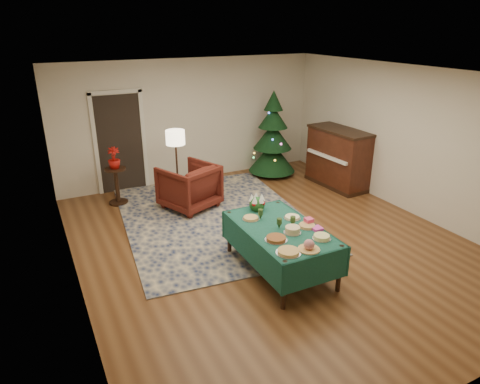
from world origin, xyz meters
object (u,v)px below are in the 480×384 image
piano (338,158)px  potted_plant (114,163)px  armchair (189,184)px  side_table (117,186)px  christmas_tree (273,138)px  floor_lamp (176,142)px  buffet_table (281,236)px  gift_box (309,221)px

piano → potted_plant: bearing=165.6°
piano → armchair: bearing=174.5°
side_table → christmas_tree: christmas_tree is taller
side_table → potted_plant: 0.50m
armchair → floor_lamp: bearing=-87.5°
buffet_table → gift_box: 0.46m
side_table → piano: bearing=-14.4°
gift_box → floor_lamp: (-0.90, 3.11, 0.54)m
side_table → armchair: bearing=-35.1°
buffet_table → christmas_tree: christmas_tree is taller
floor_lamp → potted_plant: (-1.08, 0.57, -0.42)m
christmas_tree → piano: christmas_tree is taller
armchair → piano: (3.35, -0.32, 0.14)m
potted_plant → side_table: bearing=116.6°
side_table → potted_plant: bearing=-63.4°
floor_lamp → buffet_table: bearing=-80.8°
floor_lamp → side_table: floor_lamp is taller
armchair → side_table: 1.48m
floor_lamp → potted_plant: bearing=152.0°
armchair → side_table: (-1.21, 0.85, -0.12)m
side_table → piano: piano is taller
armchair → buffet_table: bearing=74.8°
gift_box → floor_lamp: bearing=106.2°
gift_box → potted_plant: potted_plant is taller
potted_plant → christmas_tree: christmas_tree is taller
armchair → potted_plant: potted_plant is taller
side_table → gift_box: bearing=-61.7°
gift_box → potted_plant: size_ratio=0.26×
floor_lamp → christmas_tree: size_ratio=0.76×
armchair → side_table: bearing=-57.8°
potted_plant → christmas_tree: size_ratio=0.21×
gift_box → piano: size_ratio=0.07×
floor_lamp → piano: (3.48, -0.60, -0.65)m
potted_plant → christmas_tree: 3.66m
floor_lamp → christmas_tree: (2.58, 0.69, -0.38)m
buffet_table → piano: (3.00, 2.42, 0.07)m
buffet_table → floor_lamp: bearing=99.2°
armchair → piano: 3.37m
side_table → potted_plant: (0.00, -0.00, 0.50)m
floor_lamp → piano: bearing=-9.8°
gift_box → potted_plant: 4.18m
gift_box → christmas_tree: christmas_tree is taller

